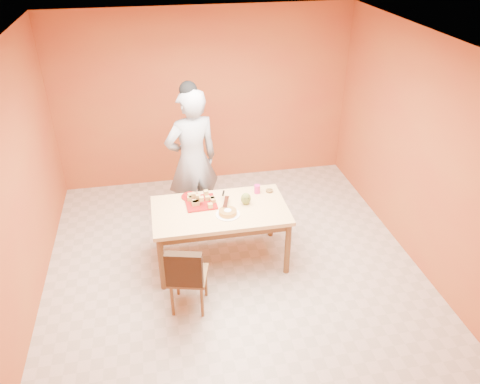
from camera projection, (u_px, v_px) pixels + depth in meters
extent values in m
plane|color=beige|center=(235.00, 274.00, 5.68)|extent=(5.00, 5.00, 0.00)
plane|color=white|center=(234.00, 48.00, 4.30)|extent=(5.00, 5.00, 0.00)
plane|color=#B7612A|center=(205.00, 99.00, 7.10)|extent=(4.50, 0.00, 4.50)
plane|color=#B7612A|center=(11.00, 198.00, 4.62)|extent=(0.00, 5.00, 5.00)
plane|color=#B7612A|center=(427.00, 159.00, 5.36)|extent=(0.00, 5.00, 5.00)
cube|color=#F2C07E|center=(220.00, 211.00, 5.55)|extent=(1.60, 0.90, 0.05)
cube|color=brown|center=(220.00, 216.00, 5.58)|extent=(1.48, 0.78, 0.10)
cylinder|color=brown|center=(162.00, 264.00, 5.29)|extent=(0.07, 0.07, 0.71)
cylinder|color=brown|center=(158.00, 225.00, 5.95)|extent=(0.07, 0.07, 0.71)
cylinder|color=brown|center=(288.00, 249.00, 5.53)|extent=(0.07, 0.07, 0.71)
cylinder|color=brown|center=(271.00, 213.00, 6.19)|extent=(0.07, 0.07, 0.71)
imported|color=gray|center=(192.00, 161.00, 6.11)|extent=(0.83, 0.66, 1.97)
cube|color=maroon|center=(201.00, 203.00, 5.63)|extent=(0.37, 0.37, 0.02)
cylinder|color=maroon|center=(190.00, 196.00, 5.76)|extent=(0.28, 0.28, 0.01)
cylinder|color=white|center=(228.00, 214.00, 5.42)|extent=(0.30, 0.30, 0.01)
cylinder|color=gold|center=(228.00, 212.00, 5.41)|extent=(0.23, 0.23, 0.05)
cube|color=white|center=(226.00, 202.00, 5.54)|extent=(0.13, 0.27, 0.01)
ellipsoid|color=olive|center=(246.00, 199.00, 5.59)|extent=(0.15, 0.13, 0.15)
cylinder|color=#D31F76|center=(257.00, 189.00, 5.83)|extent=(0.09, 0.09, 0.11)
cylinder|color=#341F0E|center=(269.00, 191.00, 5.87)|extent=(0.09, 0.09, 0.03)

